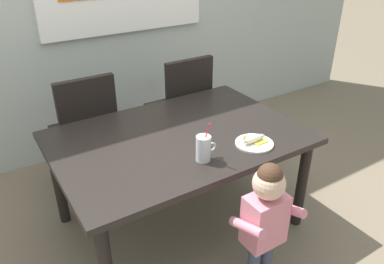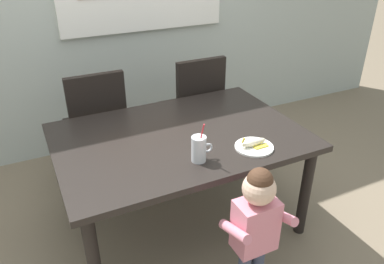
{
  "view_description": "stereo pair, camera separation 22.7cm",
  "coord_description": "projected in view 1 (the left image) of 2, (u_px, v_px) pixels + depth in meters",
  "views": [
    {
      "loc": [
        -1.04,
        -1.8,
        1.84
      ],
      "look_at": [
        0.03,
        -0.11,
        0.77
      ],
      "focal_mm": 35.19,
      "sensor_mm": 36.0,
      "label": 1
    },
    {
      "loc": [
        -0.84,
        -1.91,
        1.84
      ],
      "look_at": [
        0.03,
        -0.11,
        0.77
      ],
      "focal_mm": 35.19,
      "sensor_mm": 36.0,
      "label": 2
    }
  ],
  "objects": [
    {
      "name": "toddler_standing",
      "position": [
        265.0,
        215.0,
        1.97
      ],
      "size": [
        0.33,
        0.24,
        0.84
      ],
      "color": "#3F4760",
      "rests_on": "ground"
    },
    {
      "name": "dining_chair_right",
      "position": [
        182.0,
        104.0,
        3.2
      ],
      "size": [
        0.44,
        0.45,
        0.96
      ],
      "rotation": [
        0.0,
        0.0,
        3.14
      ],
      "color": "black",
      "rests_on": "ground"
    },
    {
      "name": "dining_chair_left",
      "position": [
        86.0,
        127.0,
        2.82
      ],
      "size": [
        0.44,
        0.45,
        0.96
      ],
      "rotation": [
        0.0,
        0.0,
        3.14
      ],
      "color": "black",
      "rests_on": "ground"
    },
    {
      "name": "dining_table",
      "position": [
        179.0,
        146.0,
        2.41
      ],
      "size": [
        1.54,
        1.07,
        0.71
      ],
      "color": "black",
      "rests_on": "ground"
    },
    {
      "name": "ground_plane",
      "position": [
        180.0,
        221.0,
        2.7
      ],
      "size": [
        24.0,
        24.0,
        0.0
      ],
      "primitive_type": "plane",
      "color": "#7A6B56"
    },
    {
      "name": "snack_plate",
      "position": [
        254.0,
        143.0,
        2.26
      ],
      "size": [
        0.23,
        0.23,
        0.01
      ],
      "primitive_type": "cylinder",
      "color": "white",
      "rests_on": "dining_table"
    },
    {
      "name": "milk_cup",
      "position": [
        204.0,
        150.0,
        2.08
      ],
      "size": [
        0.13,
        0.09,
        0.25
      ],
      "color": "silver",
      "rests_on": "dining_table"
    },
    {
      "name": "peeled_banana",
      "position": [
        254.0,
        139.0,
        2.26
      ],
      "size": [
        0.17,
        0.11,
        0.07
      ],
      "rotation": [
        0.0,
        0.0,
        0.02
      ],
      "color": "#F4EAC6",
      "rests_on": "snack_plate"
    }
  ]
}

